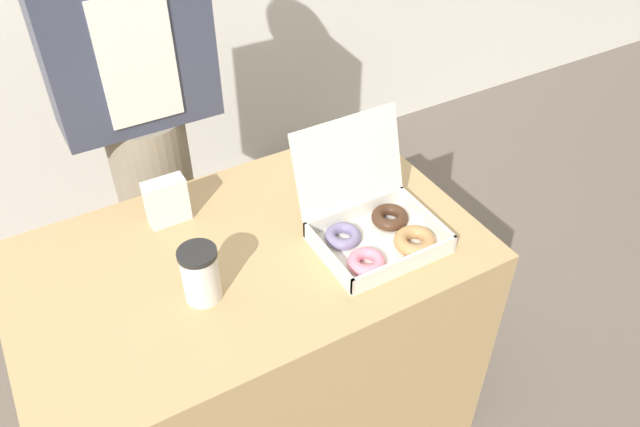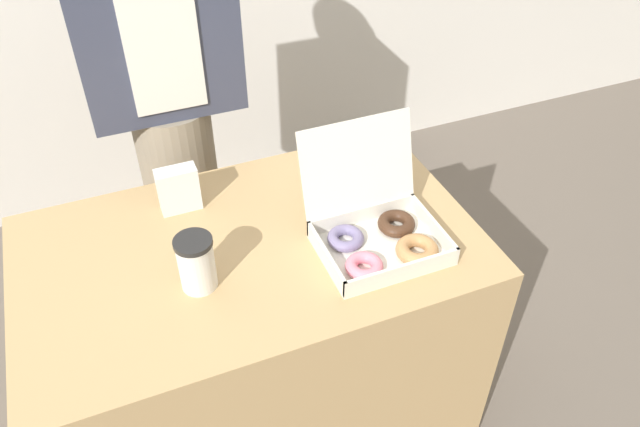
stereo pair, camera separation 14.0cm
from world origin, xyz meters
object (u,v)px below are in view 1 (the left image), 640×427
Objects in this scene: napkin_holder at (167,201)px; person_customer at (140,111)px; donut_box at (376,225)px; coffee_cup at (200,274)px.

napkin_holder is 0.37m from person_customer.
person_customer reaches higher than napkin_holder.
coffee_cup is at bearing 175.93° from donut_box.
donut_box is 2.15× the size of coffee_cup.
donut_box is 2.39× the size of napkin_holder.
coffee_cup is 1.11× the size of napkin_holder.
person_customer reaches higher than coffee_cup.
napkin_holder is at bearing -98.56° from person_customer.
napkin_holder is (0.02, 0.29, -0.01)m from coffee_cup.
person_customer is at bearing 117.86° from donut_box.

